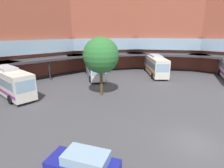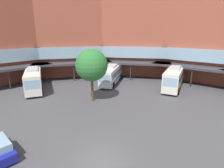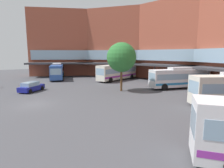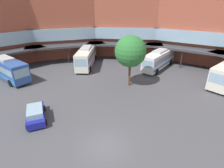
{
  "view_description": "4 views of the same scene",
  "coord_description": "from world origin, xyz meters",
  "px_view_note": "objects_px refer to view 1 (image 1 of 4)",
  "views": [
    {
      "loc": [
        -11.53,
        -7.85,
        8.41
      ],
      "look_at": [
        -2.73,
        8.16,
        3.09
      ],
      "focal_mm": 29.32,
      "sensor_mm": 36.0,
      "label": 1
    },
    {
      "loc": [
        0.27,
        -12.28,
        9.98
      ],
      "look_at": [
        1.42,
        12.28,
        2.9
      ],
      "focal_mm": 28.96,
      "sensor_mm": 36.0,
      "label": 2
    },
    {
      "loc": [
        23.23,
        -3.68,
        5.94
      ],
      "look_at": [
        0.64,
        10.36,
        1.67
      ],
      "focal_mm": 30.29,
      "sensor_mm": 36.0,
      "label": 3
    },
    {
      "loc": [
        4.83,
        -11.05,
        11.62
      ],
      "look_at": [
        -2.82,
        9.39,
        1.67
      ],
      "focal_mm": 27.98,
      "sensor_mm": 36.0,
      "label": 4
    }
  ],
  "objects_px": {
    "bus_0": "(94,67)",
    "parked_car": "(84,164)",
    "bus_4": "(155,65)",
    "bus_2": "(8,80)",
    "plaza_tree": "(101,55)"
  },
  "relations": [
    {
      "from": "bus_2",
      "to": "bus_4",
      "type": "distance_m",
      "value": 25.6
    },
    {
      "from": "bus_0",
      "to": "bus_4",
      "type": "relative_size",
      "value": 1.02
    },
    {
      "from": "bus_2",
      "to": "bus_4",
      "type": "xyz_separation_m",
      "value": [
        25.6,
        -0.54,
        0.03
      ]
    },
    {
      "from": "bus_4",
      "to": "bus_2",
      "type": "bearing_deg",
      "value": -62.93
    },
    {
      "from": "bus_0",
      "to": "plaza_tree",
      "type": "distance_m",
      "value": 11.07
    },
    {
      "from": "bus_2",
      "to": "bus_4",
      "type": "bearing_deg",
      "value": 70.42
    },
    {
      "from": "plaza_tree",
      "to": "bus_2",
      "type": "bearing_deg",
      "value": 149.27
    },
    {
      "from": "bus_0",
      "to": "parked_car",
      "type": "distance_m",
      "value": 24.72
    },
    {
      "from": "bus_0",
      "to": "plaza_tree",
      "type": "height_order",
      "value": "plaza_tree"
    },
    {
      "from": "bus_4",
      "to": "parked_car",
      "type": "distance_m",
      "value": 28.55
    },
    {
      "from": "bus_0",
      "to": "bus_2",
      "type": "xyz_separation_m",
      "value": [
        -14.22,
        -3.46,
        0.11
      ]
    },
    {
      "from": "parked_car",
      "to": "plaza_tree",
      "type": "bearing_deg",
      "value": -72.51
    },
    {
      "from": "bus_0",
      "to": "parked_car",
      "type": "relative_size",
      "value": 2.45
    },
    {
      "from": "bus_2",
      "to": "parked_car",
      "type": "height_order",
      "value": "bus_2"
    },
    {
      "from": "parked_car",
      "to": "plaza_tree",
      "type": "relative_size",
      "value": 0.58
    }
  ]
}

